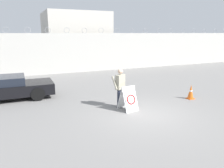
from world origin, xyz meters
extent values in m
plane|color=gray|center=(0.00, 0.00, 0.00)|extent=(90.00, 90.00, 0.00)
cube|color=beige|center=(0.00, 11.15, 1.68)|extent=(36.00, 0.30, 3.36)
torus|color=gray|center=(-5.36, 11.15, 3.58)|extent=(0.47, 0.03, 0.47)
torus|color=gray|center=(-3.83, 11.15, 3.58)|extent=(0.47, 0.03, 0.47)
torus|color=gray|center=(-2.30, 11.15, 3.58)|extent=(0.47, 0.03, 0.47)
torus|color=gray|center=(-0.77, 11.15, 3.58)|extent=(0.47, 0.03, 0.47)
torus|color=gray|center=(0.77, 11.15, 3.58)|extent=(0.47, 0.03, 0.47)
torus|color=gray|center=(2.30, 11.15, 3.58)|extent=(0.47, 0.03, 0.47)
torus|color=gray|center=(3.83, 11.15, 3.58)|extent=(0.47, 0.03, 0.47)
torus|color=gray|center=(5.36, 11.15, 3.58)|extent=(0.47, 0.03, 0.47)
torus|color=gray|center=(6.89, 11.15, 3.58)|extent=(0.47, 0.03, 0.47)
torus|color=gray|center=(8.42, 11.15, 3.58)|extent=(0.47, 0.03, 0.47)
torus|color=gray|center=(9.95, 11.15, 3.58)|extent=(0.47, 0.03, 0.47)
torus|color=gray|center=(11.48, 11.15, 3.58)|extent=(0.47, 0.03, 0.47)
torus|color=gray|center=(13.01, 11.15, 3.58)|extent=(0.47, 0.03, 0.47)
torus|color=gray|center=(14.54, 11.15, 3.58)|extent=(0.47, 0.03, 0.47)
torus|color=gray|center=(16.07, 11.15, 3.58)|extent=(0.47, 0.03, 0.47)
torus|color=gray|center=(17.60, 11.15, 3.58)|extent=(0.47, 0.03, 0.47)
cube|color=beige|center=(0.98, 15.26, 2.69)|extent=(6.11, 5.85, 5.38)
cube|color=white|center=(-0.38, 0.57, 0.52)|extent=(0.71, 0.50, 1.05)
cube|color=white|center=(-0.43, 0.95, 0.52)|extent=(0.71, 0.50, 1.05)
cube|color=white|center=(-0.40, 0.76, 1.06)|extent=(0.70, 0.16, 0.05)
cube|color=white|center=(-0.37, 0.54, 0.54)|extent=(0.58, 0.29, 0.53)
torus|color=red|center=(-0.37, 0.52, 0.54)|extent=(0.47, 0.27, 0.44)
cylinder|color=#232838|center=(-0.48, 1.26, 0.43)|extent=(0.15, 0.15, 0.86)
cylinder|color=#232838|center=(-0.65, 1.19, 0.43)|extent=(0.15, 0.15, 0.86)
cube|color=gray|center=(-0.56, 1.22, 1.20)|extent=(0.50, 0.38, 0.67)
sphere|color=#DBB293|center=(-0.56, 1.22, 1.69)|extent=(0.23, 0.23, 0.23)
cylinder|color=gray|center=(-0.31, 1.33, 1.21)|extent=(0.09, 0.09, 0.63)
cylinder|color=gray|center=(-0.86, 1.20, 1.18)|extent=(0.22, 0.36, 0.61)
cube|color=orange|center=(3.39, 0.93, 0.01)|extent=(0.36, 0.36, 0.03)
cone|color=orange|center=(3.39, 0.93, 0.39)|extent=(0.30, 0.30, 0.72)
cylinder|color=white|center=(3.39, 0.93, 0.43)|extent=(0.15, 0.15, 0.10)
cylinder|color=black|center=(-3.95, 5.52, 0.34)|extent=(0.69, 0.21, 0.69)
cylinder|color=black|center=(-3.97, 3.78, 0.34)|extent=(0.69, 0.21, 0.69)
cube|color=black|center=(-5.36, 4.67, 0.52)|extent=(4.54, 1.89, 0.57)
cube|color=black|center=(-5.59, 4.67, 1.01)|extent=(2.19, 1.68, 0.40)
camera|label=1|loc=(-4.77, -7.50, 3.37)|focal=35.00mm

